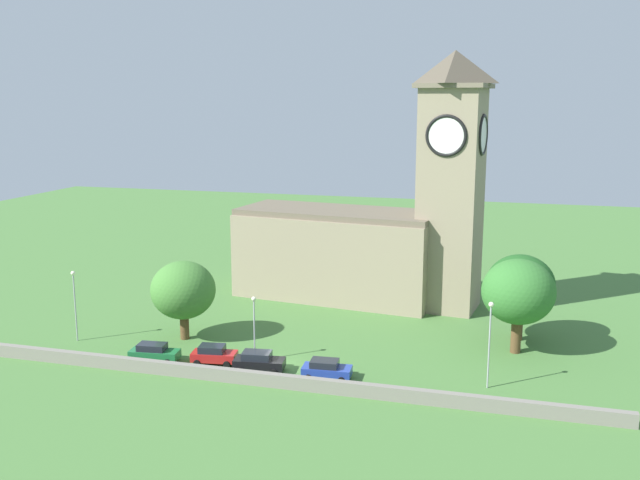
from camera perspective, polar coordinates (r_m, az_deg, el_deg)
ground_plane at (r=80.21m, az=0.21°, el=-6.32°), size 200.00×200.00×0.00m
church at (r=85.95m, az=4.24°, el=0.71°), size 30.66×13.40×29.48m
quay_barrier at (r=62.43m, az=-4.70°, el=-11.02°), size 59.91×0.70×1.17m
car_green at (r=69.20m, az=-13.15°, el=-8.76°), size 4.78×2.46×1.73m
car_red at (r=67.64m, az=-8.51°, el=-9.05°), size 4.36×2.67×1.76m
car_black at (r=65.44m, az=-4.93°, el=-9.65°), size 4.77×2.73×1.80m
car_blue at (r=63.63m, az=0.50°, el=-10.29°), size 4.44×2.54×1.67m
streetlamp_west_end at (r=75.92m, az=-19.07°, el=-4.16°), size 0.44×0.44×7.30m
streetlamp_west_mid at (r=66.75m, az=-5.30°, el=-6.20°), size 0.44×0.44×6.26m
streetlamp_central at (r=61.86m, az=13.45°, el=-7.15°), size 0.44×0.44×7.60m
tree_riverside_east at (r=73.59m, az=-10.90°, el=-3.97°), size 6.57×6.57×8.14m
tree_by_tower at (r=70.73m, az=15.61°, el=-4.04°), size 6.98×6.98×9.26m
tree_riverside_west at (r=74.64m, az=15.74°, el=-3.52°), size 6.88×6.88×8.86m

